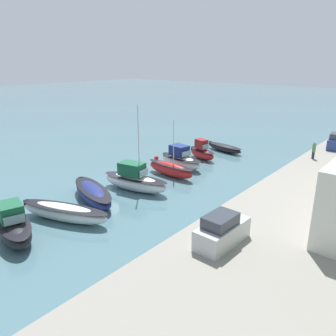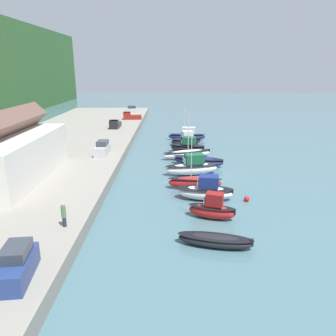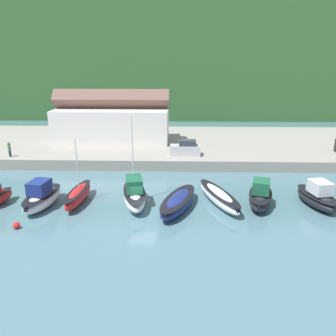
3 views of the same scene
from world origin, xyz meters
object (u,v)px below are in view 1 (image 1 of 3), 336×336
moored_boat_4 (135,180)px  mooring_buoy_0 (156,158)px  moored_boat_6 (64,212)px  parked_car_1 (222,231)px  moored_boat_7 (14,226)px  moored_boat_0 (224,148)px  moored_boat_1 (202,152)px  moored_boat_3 (170,169)px  parked_car_0 (336,142)px  person_on_quay (314,150)px  moored_boat_2 (181,160)px  moored_boat_5 (93,193)px

moored_boat_4 → mooring_buoy_0: bearing=-160.9°
moored_boat_6 → parked_car_1: bearing=83.7°
moored_boat_6 → parked_car_1: 13.79m
moored_boat_7 → parked_car_1: (-7.24, 13.63, 1.33)m
moored_boat_4 → moored_boat_7: bearing=-11.2°
moored_boat_0 → mooring_buoy_0: size_ratio=10.77×
moored_boat_1 → moored_boat_0: bearing=-166.6°
moored_boat_7 → parked_car_1: size_ratio=1.53×
moored_boat_3 → parked_car_0: moored_boat_3 is taller
moored_boat_3 → mooring_buoy_0: 6.79m
person_on_quay → moored_boat_3: bearing=-43.0°
moored_boat_4 → parked_car_1: 14.71m
moored_boat_1 → moored_boat_4: bearing=22.2°
moored_boat_6 → moored_boat_7: 4.14m
moored_boat_6 → parked_car_1: size_ratio=2.01×
moored_boat_3 → moored_boat_4: bearing=3.1°
moored_boat_6 → moored_boat_7: size_ratio=1.31×
moored_boat_1 → moored_boat_6: size_ratio=0.58×
moored_boat_1 → moored_boat_2: size_ratio=0.76×
moored_boat_0 → moored_boat_3: size_ratio=0.98×
moored_boat_0 → moored_boat_3: (13.61, 0.74, 0.29)m
moored_boat_0 → moored_boat_1: size_ratio=1.33×
moored_boat_6 → moored_boat_7: bearing=-23.5°
parked_car_0 → moored_boat_5: bearing=-121.9°
moored_boat_7 → person_on_quay: (-31.43, 12.08, 1.51)m
parked_car_1 → mooring_buoy_0: parked_car_1 is taller
moored_boat_4 → moored_boat_6: moored_boat_4 is taller
moored_boat_0 → moored_boat_6: 28.05m
moored_boat_3 → mooring_buoy_0: (-3.83, -5.59, -0.55)m
moored_boat_2 → moored_boat_4: moored_boat_4 is taller
moored_boat_4 → moored_boat_6: size_ratio=1.04×
moored_boat_1 → moored_boat_5: (18.50, -0.11, -0.24)m
moored_boat_0 → moored_boat_2: bearing=10.6°
moored_boat_5 → mooring_buoy_0: 14.75m
moored_boat_7 → mooring_buoy_0: size_ratio=10.67×
moored_boat_4 → moored_boat_3: bearing=168.9°
person_on_quay → parked_car_0: bearing=173.6°
moored_boat_2 → mooring_buoy_0: moored_boat_2 is taller
parked_car_1 → moored_boat_0: bearing=121.9°
moored_boat_6 → parked_car_0: bearing=140.5°
moored_boat_1 → moored_boat_7: (26.77, 1.07, 0.04)m
moored_boat_4 → parked_car_1: bearing=57.0°
moored_boat_3 → parked_car_0: size_ratio=1.54×
moored_boat_2 → person_on_quay: 16.26m
moored_boat_2 → moored_boat_3: moored_boat_3 is taller
mooring_buoy_0 → parked_car_1: bearing=51.7°
moored_boat_4 → moored_boat_5: size_ratio=1.08×
moored_boat_3 → moored_boat_6: moored_boat_3 is taller
moored_boat_1 → moored_boat_6: (22.66, 1.37, -0.24)m
moored_boat_5 → parked_car_1: (1.04, 14.81, 1.61)m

